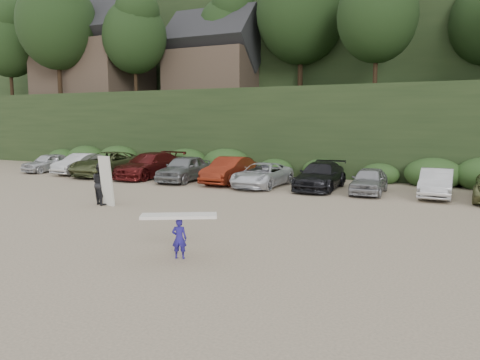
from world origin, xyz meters
The scene contains 5 objects.
ground centered at (0.00, 0.00, 0.00)m, with size 120.00×120.00×0.00m, color tan.
hillside_backdrop centered at (-0.26, 35.93, 11.22)m, with size 90.00×41.50×28.00m.
parked_cars centered at (-0.80, 10.06, 0.76)m, with size 36.65×6.06×1.64m.
child_surfer centered at (2.50, -3.91, 0.85)m, with size 2.09×1.55×1.25m.
adult_surfer centered at (-5.23, 1.45, 0.97)m, with size 1.40×1.03×2.24m.
Camera 1 is at (9.60, -14.47, 3.86)m, focal length 35.00 mm.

